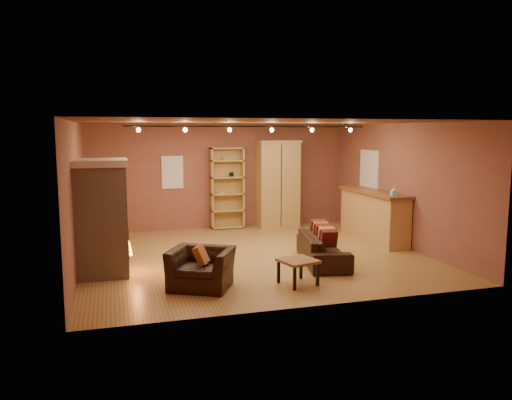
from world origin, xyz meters
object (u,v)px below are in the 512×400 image
object	(u,v)px
armoire	(278,184)
coffee_table	(298,263)
bar_counter	(373,215)
armchair	(201,261)
fireplace	(102,218)
bookcase	(227,187)
loveseat	(323,243)

from	to	relation	value
armoire	coffee_table	distance (m)	5.34
bar_counter	armchair	size ratio (longest dim) A/B	2.08
bar_counter	coffee_table	bearing A→B (deg)	-137.12
fireplace	bookcase	distance (m)	4.90
loveseat	armchair	bearing A→B (deg)	121.14
bar_counter	loveseat	xyz separation A→B (m)	(-2.03, -1.60, -0.21)
bookcase	loveseat	xyz separation A→B (m)	(1.03, -4.09, -0.72)
loveseat	fireplace	bearing A→B (deg)	97.24
bar_counter	coffee_table	distance (m)	4.13
fireplace	armchair	distance (m)	2.12
fireplace	bar_counter	xyz separation A→B (m)	(6.24, 1.25, -0.45)
loveseat	coffee_table	xyz separation A→B (m)	(-0.99, -1.20, -0.02)
bar_counter	loveseat	world-z (taller)	bar_counter
fireplace	loveseat	world-z (taller)	fireplace
armoire	loveseat	distance (m)	4.00
armoire	bookcase	bearing A→B (deg)	172.39
loveseat	armchair	xyz separation A→B (m)	(-2.62, -0.91, 0.05)
armoire	bar_counter	distance (m)	2.90
loveseat	bar_counter	bearing A→B (deg)	-39.64
armchair	coffee_table	world-z (taller)	armchair
bookcase	coffee_table	world-z (taller)	bookcase
armchair	coffee_table	size ratio (longest dim) A/B	1.72
armchair	fireplace	bearing A→B (deg)	169.12
bar_counter	fireplace	bearing A→B (deg)	-168.65
bar_counter	bookcase	bearing A→B (deg)	140.99
armoire	armchair	size ratio (longest dim) A/B	1.96
bookcase	armoire	bearing A→B (deg)	-7.61
fireplace	armchair	size ratio (longest dim) A/B	1.75
bookcase	armoire	world-z (taller)	armoire
armoire	loveseat	bearing A→B (deg)	-95.29
fireplace	armchair	bearing A→B (deg)	-38.44
fireplace	armchair	world-z (taller)	fireplace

